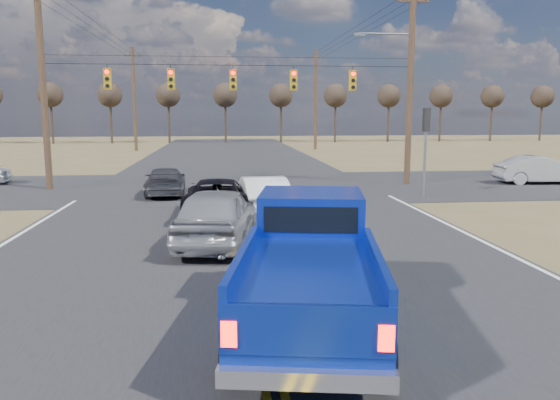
{
  "coord_description": "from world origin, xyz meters",
  "views": [
    {
      "loc": [
        -0.66,
        -9.46,
        3.67
      ],
      "look_at": [
        0.81,
        4.1,
        1.5
      ],
      "focal_mm": 35.0,
      "sensor_mm": 36.0,
      "label": 1
    }
  ],
  "objects": [
    {
      "name": "cross_car_east_near",
      "position": [
        15.96,
        17.42,
        0.73
      ],
      "size": [
        1.83,
        4.52,
        1.46
      ],
      "primitive_type": "imported",
      "rotation": [
        0.0,
        0.0,
        1.5
      ],
      "color": "#9FA2A7",
      "rests_on": "ground"
    },
    {
      "name": "signal_gantry",
      "position": [
        0.5,
        17.79,
        5.06
      ],
      "size": [
        19.6,
        4.83,
        10.0
      ],
      "color": "#473323",
      "rests_on": "ground"
    },
    {
      "name": "white_car_queue",
      "position": [
        0.8,
        10.0,
        0.73
      ],
      "size": [
        1.87,
        4.51,
        1.45
      ],
      "primitive_type": "imported",
      "rotation": [
        0.0,
        0.0,
        3.22
      ],
      "color": "white",
      "rests_on": "ground"
    },
    {
      "name": "road_cross",
      "position": [
        0.0,
        18.0,
        0.0
      ],
      "size": [
        120.0,
        12.0,
        0.02
      ],
      "primitive_type": "cube",
      "color": "#28282B",
      "rests_on": "ground"
    },
    {
      "name": "ground",
      "position": [
        0.0,
        0.0,
        0.0
      ],
      "size": [
        160.0,
        160.0,
        0.0
      ],
      "primitive_type": "plane",
      "color": "brown",
      "rests_on": "ground"
    },
    {
      "name": "dgrey_car_queue",
      "position": [
        -3.18,
        15.5,
        0.62
      ],
      "size": [
        1.96,
        4.38,
        1.25
      ],
      "primitive_type": "imported",
      "rotation": [
        0.0,
        0.0,
        3.19
      ],
      "color": "#38393E",
      "rests_on": "ground"
    },
    {
      "name": "black_suv",
      "position": [
        -0.8,
        10.01,
        0.69
      ],
      "size": [
        2.4,
        5.04,
        1.39
      ],
      "primitive_type": "imported",
      "rotation": [
        0.0,
        0.0,
        3.12
      ],
      "color": "black",
      "rests_on": "ground"
    },
    {
      "name": "silver_suv",
      "position": [
        -0.8,
        5.7,
        0.83
      ],
      "size": [
        2.7,
        5.14,
        1.67
      ],
      "primitive_type": "imported",
      "rotation": [
        0.0,
        0.0,
        2.99
      ],
      "color": "gray",
      "rests_on": "ground"
    },
    {
      "name": "utility_poles",
      "position": [
        0.0,
        17.0,
        5.23
      ],
      "size": [
        19.6,
        58.32,
        10.0
      ],
      "color": "#473323",
      "rests_on": "ground"
    },
    {
      "name": "pickup_truck",
      "position": [
        0.83,
        -0.49,
        1.05
      ],
      "size": [
        3.11,
        6.07,
        2.17
      ],
      "rotation": [
        0.0,
        0.0,
        -0.17
      ],
      "color": "black",
      "rests_on": "ground"
    },
    {
      "name": "treeline",
      "position": [
        0.0,
        26.96,
        5.7
      ],
      "size": [
        87.0,
        117.8,
        7.4
      ],
      "color": "#33261C",
      "rests_on": "ground"
    },
    {
      "name": "road_main",
      "position": [
        0.0,
        10.0,
        0.0
      ],
      "size": [
        14.0,
        120.0,
        0.02
      ],
      "primitive_type": "cube",
      "color": "#28282B",
      "rests_on": "ground"
    }
  ]
}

